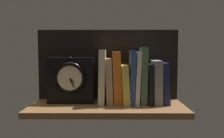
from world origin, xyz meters
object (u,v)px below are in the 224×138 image
at_px(book_orange_pandolfini, 117,77).
at_px(book_white_catcher, 137,77).
at_px(book_blue_modern, 132,77).
at_px(book_gray_chess, 156,82).
at_px(book_yellow_seinlanguage, 125,84).
at_px(book_navy_bierce, 164,83).
at_px(book_tan_shortstories, 109,81).
at_px(book_cream_twain, 102,76).
at_px(book_black_skeptic, 149,83).
at_px(framed_clock, 71,80).
at_px(book_green_romantic, 143,75).

xyz_separation_m(book_orange_pandolfini, book_white_catcher, (0.09, 0.00, 0.00)).
height_order(book_blue_modern, book_gray_chess, book_blue_modern).
relative_size(book_yellow_seinlanguage, book_navy_bierce, 0.94).
bearing_deg(book_white_catcher, book_tan_shortstories, 180.00).
distance_m(book_yellow_seinlanguage, book_white_catcher, 0.06).
bearing_deg(book_gray_chess, book_cream_twain, 180.00).
bearing_deg(book_tan_shortstories, book_white_catcher, 0.00).
xyz_separation_m(book_orange_pandolfini, book_navy_bierce, (0.21, 0.00, -0.02)).
relative_size(book_orange_pandolfini, book_black_skeptic, 1.31).
distance_m(book_gray_chess, framed_clock, 0.39).
xyz_separation_m(book_black_skeptic, book_gray_chess, (0.03, 0.00, 0.01)).
relative_size(book_yellow_seinlanguage, book_blue_modern, 0.72).
distance_m(book_cream_twain, book_blue_modern, 0.13).
relative_size(book_black_skeptic, book_navy_bierce, 0.97).
distance_m(book_tan_shortstories, framed_clock, 0.17).
xyz_separation_m(book_orange_pandolfini, book_blue_modern, (0.07, 0.00, 0.00)).
bearing_deg(book_orange_pandolfini, book_tan_shortstories, 180.00).
xyz_separation_m(book_yellow_seinlanguage, book_white_catcher, (0.05, 0.00, 0.03)).
height_order(book_blue_modern, book_black_skeptic, book_blue_modern).
bearing_deg(book_cream_twain, book_black_skeptic, -0.00).
height_order(book_yellow_seinlanguage, framed_clock, framed_clock).
xyz_separation_m(book_tan_shortstories, book_yellow_seinlanguage, (0.07, 0.00, -0.01)).
relative_size(book_navy_bierce, framed_clock, 0.87).
xyz_separation_m(book_gray_chess, book_navy_bierce, (0.04, 0.00, -0.00)).
distance_m(book_tan_shortstories, book_black_skeptic, 0.18).
bearing_deg(book_green_romantic, framed_clock, -178.17).
bearing_deg(book_yellow_seinlanguage, framed_clock, -177.57).
bearing_deg(book_gray_chess, book_navy_bierce, 0.00).
relative_size(book_orange_pandolfini, book_navy_bierce, 1.27).
height_order(book_gray_chess, book_navy_bierce, book_gray_chess).
xyz_separation_m(book_cream_twain, book_black_skeptic, (0.21, -0.00, -0.03)).
height_order(book_orange_pandolfini, framed_clock, book_orange_pandolfini).
height_order(book_yellow_seinlanguage, book_white_catcher, book_white_catcher).
xyz_separation_m(book_tan_shortstories, book_blue_modern, (0.10, 0.00, 0.02)).
distance_m(book_tan_shortstories, book_blue_modern, 0.10).
distance_m(book_orange_pandolfini, book_black_skeptic, 0.15).
distance_m(book_yellow_seinlanguage, book_gray_chess, 0.14).
distance_m(book_cream_twain, book_white_catcher, 0.16).
relative_size(book_black_skeptic, framed_clock, 0.85).
height_order(book_cream_twain, book_orange_pandolfini, book_cream_twain).
height_order(book_cream_twain, framed_clock, book_cream_twain).
distance_m(book_orange_pandolfini, book_navy_bierce, 0.21).
distance_m(book_white_catcher, book_green_romantic, 0.03).
bearing_deg(book_navy_bierce, book_black_skeptic, -180.00).
bearing_deg(book_tan_shortstories, framed_clock, -176.56).
bearing_deg(book_cream_twain, book_tan_shortstories, 0.00).
xyz_separation_m(book_blue_modern, book_green_romantic, (0.05, 0.00, 0.01)).
bearing_deg(book_gray_chess, framed_clock, -178.45).
distance_m(book_orange_pandolfini, book_gray_chess, 0.18).
height_order(book_orange_pandolfini, book_white_catcher, same).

